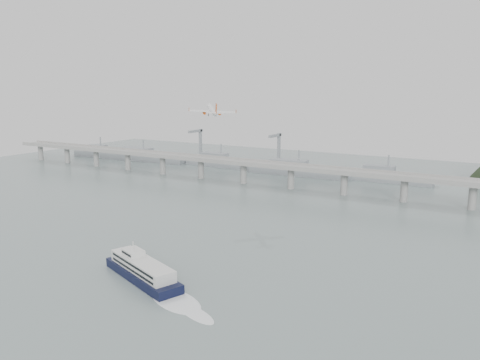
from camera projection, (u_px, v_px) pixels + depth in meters
The scene contains 5 objects.
ground at pixel (188, 265), 245.29m from camera, with size 900.00×900.00×0.00m, color slate.
bridge at pixel (321, 173), 412.20m from camera, with size 800.00×22.00×23.90m.
distant_fleet at pixel (215, 162), 545.45m from camera, with size 453.00×60.90×40.00m.
ferry at pixel (142, 270), 226.12m from camera, with size 86.42×39.82×17.01m.
airliner at pixel (212, 110), 325.34m from camera, with size 28.71×30.38×9.72m.
Camera 1 is at (140.06, -186.91, 91.46)m, focal length 35.00 mm.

